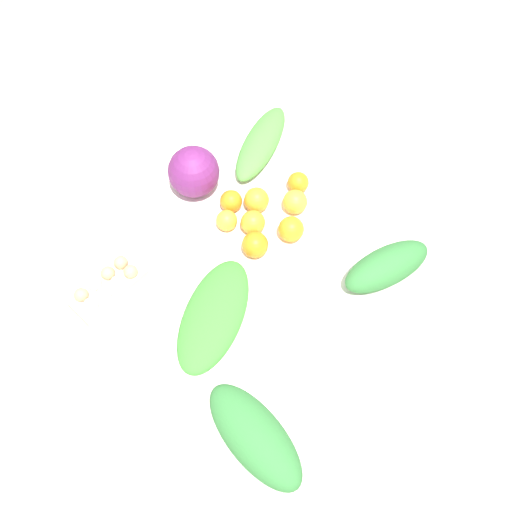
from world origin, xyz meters
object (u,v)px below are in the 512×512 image
Objects in this scene: orange_1 at (227,220)px; orange_6 at (231,201)px; greens_bunch_chard at (387,266)px; orange_0 at (295,202)px; orange_5 at (298,182)px; orange_4 at (255,245)px; orange_7 at (291,229)px; cabbage_purple at (194,172)px; egg_carton at (108,288)px; orange_2 at (257,200)px; greens_bunch_scallion at (261,143)px; orange_3 at (253,222)px; greens_bunch_dandelion at (214,315)px; greens_bunch_kale at (255,436)px.

orange_6 is at bearing 29.08° from orange_1.
greens_bunch_chard is 0.35m from orange_0.
orange_0 is 0.08m from orange_5.
orange_4 is (-0.18, 0.35, -0.01)m from greens_bunch_chard.
cabbage_purple is at bearing 96.63° from orange_7.
egg_carton is at bearing 149.59° from orange_7.
orange_4 is at bearing -142.88° from orange_2.
greens_bunch_scallion is 4.35× the size of orange_4.
orange_2 is (-0.04, 0.45, -0.01)m from greens_bunch_chard.
orange_5 reaches higher than orange_1.
orange_3 reaches higher than orange_1.
orange_0 is 0.22m from orange_1.
greens_bunch_chard is 0.52m from orange_6.
greens_bunch_dandelion is 0.40m from orange_6.
orange_2 is 0.15m from orange_5.
orange_4 is (0.44, 0.35, -0.00)m from greens_bunch_kale.
egg_carton is at bearing 83.82° from greens_bunch_kale.
greens_bunch_dandelion is (-0.32, -0.36, -0.05)m from cabbage_purple.
orange_7 reaches higher than greens_bunch_scallion.
greens_bunch_chard is 0.87× the size of greens_bunch_kale.
greens_bunch_dandelion reaches higher than greens_bunch_scallion.
orange_5 is (0.53, 0.09, 0.00)m from greens_bunch_dandelion.
orange_5 is 0.23m from orange_6.
egg_carton is at bearing 147.86° from orange_4.
orange_2 is at bearing 37.12° from orange_4.
orange_2 is at bearing 31.16° from orange_3.
orange_0 is 1.13× the size of orange_5.
orange_1 is at bearing 161.64° from orange_5.
egg_carton is at bearing 133.40° from greens_bunch_chard.
greens_bunch_chard is 3.50× the size of orange_4.
orange_3 is (-0.07, -0.04, -0.00)m from orange_2.
egg_carton is 0.63m from orange_0.
orange_0 is at bearing -53.09° from orange_6.
egg_carton is 0.71m from greens_bunch_scallion.
orange_4 is at bearing -27.55° from egg_carton.
orange_5 is (0.65, -0.20, -0.01)m from egg_carton.
greens_bunch_chard reaches higher than orange_4.
egg_carton is 2.96× the size of orange_0.
cabbage_purple is 0.25m from orange_3.
greens_bunch_chard is (0.56, -0.59, 0.01)m from egg_carton.
egg_carton is at bearing 170.82° from orange_6.
orange_0 is at bearing 85.85° from greens_bunch_chard.
orange_0 reaches higher than greens_bunch_scallion.
orange_0 is 0.12m from orange_2.
orange_6 is at bearing 98.08° from orange_7.
greens_bunch_dandelion is at bearing -158.33° from orange_2.
orange_7 is at bearing -150.20° from orange_0.
greens_bunch_chard is (0.11, -0.66, -0.03)m from cabbage_purple.
greens_bunch_scallion is at bearing 17.30° from orange_6.
greens_bunch_chard is 3.98× the size of orange_6.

